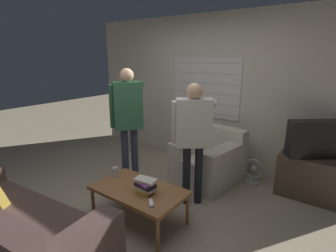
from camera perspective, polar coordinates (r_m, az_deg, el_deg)
The scene contains 12 objects.
ground_plane at distance 3.47m, azimuth -7.53°, elevation -17.72°, with size 16.00×16.00×0.00m, color gray.
wall_back at distance 4.63m, azimuth 9.57°, elevation 7.51°, with size 5.20×0.08×2.55m.
armchair_beige at distance 4.09m, azimuth 9.02°, elevation -7.38°, with size 0.94×1.02×0.79m.
coffee_table at distance 3.10m, azimuth -6.40°, elevation -13.99°, with size 1.06×0.62×0.41m.
tv_stand at distance 4.10m, azimuth 28.89°, elevation -9.62°, with size 0.84×0.50×0.58m.
tv at distance 3.93m, azimuth 29.86°, elevation -2.46°, with size 0.73×0.62×0.49m.
person_left_standing at distance 3.72m, azimuth -8.67°, elevation 2.61°, with size 0.57×0.79×1.71m.
person_right_standing at distance 3.23m, azimuth 5.59°, elevation -0.90°, with size 0.52×0.76×1.57m.
book_stack at distance 2.95m, azimuth -4.95°, elevation -12.82°, with size 0.25×0.19×0.16m.
soda_can at distance 3.37m, azimuth -11.45°, elevation -9.77°, with size 0.07×0.07×0.13m.
spare_remote at distance 2.78m, azimuth -3.70°, elevation -16.40°, with size 0.12×0.12×0.02m.
floor_fan at distance 4.21m, azimuth 18.10°, elevation -9.43°, with size 0.30×0.20×0.38m.
Camera 1 is at (2.06, -2.07, 1.88)m, focal length 28.00 mm.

